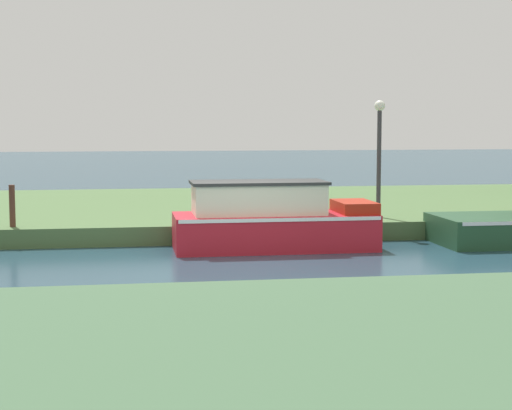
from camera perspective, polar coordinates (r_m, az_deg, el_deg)
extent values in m
plane|color=#203E4D|center=(15.27, -0.74, -3.83)|extent=(120.00, 120.00, 0.00)
cube|color=#4A693B|center=(22.13, -3.35, -0.35)|extent=(72.00, 10.00, 0.40)
cube|color=red|center=(16.51, 1.30, -1.85)|extent=(4.02, 1.47, 0.72)
cube|color=white|center=(16.47, 1.30, -0.74)|extent=(3.94, 1.50, 0.07)
cube|color=beige|center=(16.38, 0.17, 0.42)|extent=(2.59, 1.12, 0.60)
cube|color=#2C2D2D|center=(16.36, 0.17, 1.57)|extent=(2.69, 1.18, 0.06)
cube|color=#A92211|center=(16.83, 6.82, -0.12)|extent=(0.73, 1.24, 0.23)
cylinder|color=#333338|center=(18.82, 8.50, 2.80)|extent=(0.10, 0.10, 2.39)
sphere|color=white|center=(18.80, 8.55, 6.81)|extent=(0.24, 0.24, 0.24)
cylinder|color=#442E24|center=(17.57, -2.70, 0.03)|extent=(0.13, 0.13, 0.79)
cylinder|color=#502F23|center=(17.61, -16.51, -0.06)|extent=(0.12, 0.12, 0.87)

